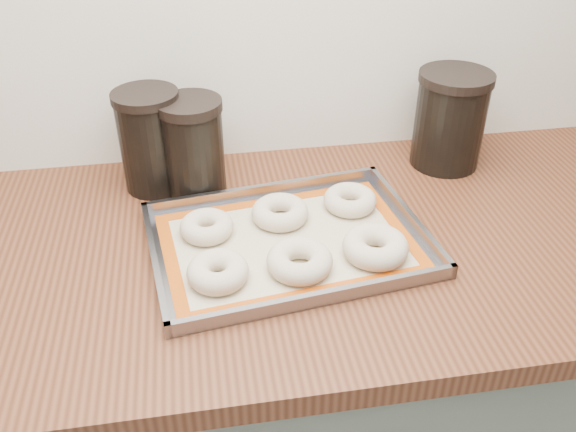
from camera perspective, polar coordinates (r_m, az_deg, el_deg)
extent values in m
cube|color=slate|center=(1.40, 1.30, -17.70)|extent=(3.00, 0.65, 0.86)
cube|color=brown|center=(1.08, 1.61, -2.82)|extent=(3.06, 0.68, 0.04)
cube|color=gray|center=(1.05, 0.00, -2.63)|extent=(0.50, 0.39, 0.00)
cube|color=gray|center=(1.17, -2.27, 2.40)|extent=(0.46, 0.07, 0.02)
cube|color=gray|center=(0.92, 2.91, -7.74)|extent=(0.46, 0.07, 0.02)
cube|color=gray|center=(1.01, -12.35, -4.22)|extent=(0.05, 0.33, 0.02)
cube|color=gray|center=(1.11, 11.17, -0.05)|extent=(0.05, 0.33, 0.02)
cube|color=#C6B793|center=(1.04, 0.00, -2.50)|extent=(0.45, 0.34, 0.00)
cube|color=#AF460B|center=(1.15, -1.93, 1.38)|extent=(0.42, 0.08, 0.00)
cube|color=#AF460B|center=(0.94, 2.37, -7.11)|extent=(0.42, 0.08, 0.00)
cube|color=#AF460B|center=(1.02, -10.84, -4.35)|extent=(0.05, 0.25, 0.00)
cube|color=#AF460B|center=(1.11, 9.92, -0.63)|extent=(0.05, 0.25, 0.00)
torus|color=beige|center=(0.96, -6.58, -5.20)|extent=(0.12, 0.12, 0.04)
torus|color=beige|center=(0.97, 1.10, -4.23)|extent=(0.12, 0.12, 0.04)
torus|color=beige|center=(1.01, 8.17, -2.86)|extent=(0.12, 0.12, 0.04)
torus|color=beige|center=(1.06, -7.62, -1.01)|extent=(0.12, 0.12, 0.03)
torus|color=beige|center=(1.09, -0.75, 0.35)|extent=(0.11, 0.11, 0.03)
torus|color=beige|center=(1.13, 5.82, 1.50)|extent=(0.11, 0.11, 0.03)
cylinder|color=black|center=(1.19, -12.66, 6.53)|extent=(0.12, 0.12, 0.18)
cylinder|color=black|center=(1.15, -13.28, 10.84)|extent=(0.12, 0.12, 0.02)
cylinder|color=black|center=(1.17, -8.84, 6.02)|extent=(0.11, 0.11, 0.17)
cylinder|color=black|center=(1.13, -9.25, 10.17)|extent=(0.12, 0.12, 0.02)
cylinder|color=black|center=(1.29, 14.85, 8.34)|extent=(0.14, 0.14, 0.18)
cylinder|color=black|center=(1.25, 15.52, 12.39)|extent=(0.15, 0.15, 0.02)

